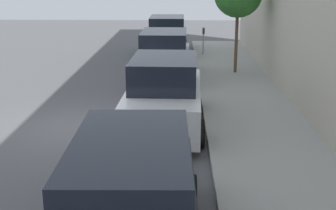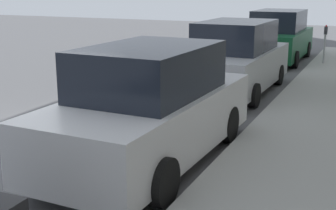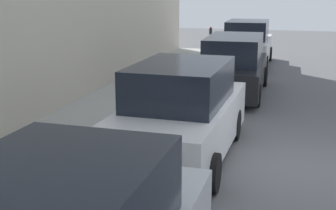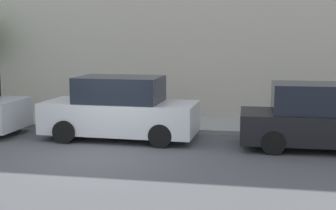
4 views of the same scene
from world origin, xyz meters
The scene contains 4 objects.
ground_plane centered at (0.00, 0.00, 0.00)m, with size 60.00×60.00×0.00m, color #515154.
sidewalk centered at (4.94, 0.00, 0.07)m, with size 2.87×32.00×0.15m.
parked_minivan_second centered at (2.10, -6.17, 0.92)m, with size 2.02×4.94×1.90m.
parked_suv_third centered at (2.37, 0.05, 0.93)m, with size 2.10×4.86×1.98m.
Camera 4 is at (-11.64, -4.13, 3.25)m, focal length 50.00 mm.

